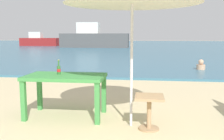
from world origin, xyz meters
TOP-DOWN VIEW (x-y plane):
  - sea_water at (0.00, 30.00)m, footprint 120.00×50.00m
  - picnic_table_green at (-1.19, 1.09)m, footprint 1.40×0.80m
  - beer_bottle_amber at (-1.33, 1.17)m, footprint 0.07×0.07m
  - side_table_wood at (0.30, 0.62)m, footprint 0.44×0.44m
  - swimmer_person at (2.44, 7.33)m, footprint 0.34×0.34m
  - boat_sailboat at (-5.36, 24.38)m, footprint 7.34×2.00m
  - boat_ferry at (-12.87, 27.38)m, footprint 4.69×1.28m

SIDE VIEW (x-z plane):
  - sea_water at x=0.00m, z-range 0.00..0.08m
  - swimmer_person at x=2.44m, z-range 0.03..0.44m
  - side_table_wood at x=0.30m, z-range 0.08..0.62m
  - picnic_table_green at x=-1.19m, z-range 0.27..1.03m
  - boat_ferry at x=-12.87m, z-range -0.16..1.54m
  - beer_bottle_amber at x=-1.33m, z-range 0.72..0.99m
  - boat_sailboat at x=-5.36m, z-range -0.30..2.38m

